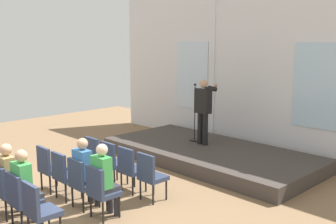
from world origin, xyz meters
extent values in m
plane|color=#846647|center=(0.00, 0.00, 0.00)|extent=(16.90, 16.90, 0.00)
cube|color=silver|center=(0.00, 6.50, 2.28)|extent=(10.08, 0.10, 4.56)
cube|color=silver|center=(-2.02, 6.44, 1.94)|extent=(1.27, 0.04, 2.04)
cube|color=silver|center=(-1.23, 6.45, 2.28)|extent=(0.20, 0.08, 4.56)
cube|color=silver|center=(2.02, 6.44, 1.94)|extent=(1.27, 0.04, 2.04)
cube|color=#3F3833|center=(0.00, 4.90, 0.17)|extent=(5.45, 2.60, 0.33)
cylinder|color=black|center=(-0.44, 5.04, 0.75)|extent=(0.14, 0.14, 0.83)
cylinder|color=black|center=(-0.26, 5.04, 0.75)|extent=(0.14, 0.14, 0.83)
cube|color=black|center=(-0.35, 5.04, 1.47)|extent=(0.42, 0.22, 0.62)
cube|color=maroon|center=(-0.35, 5.15, 1.55)|extent=(0.06, 0.01, 0.37)
sphere|color=tan|center=(-0.35, 5.05, 1.92)|extent=(0.21, 0.21, 0.21)
cylinder|color=black|center=(-0.59, 5.12, 1.57)|extent=(0.09, 0.28, 0.45)
cylinder|color=black|center=(-0.21, 5.17, 1.78)|extent=(0.15, 0.36, 0.15)
cylinder|color=black|center=(-0.26, 5.30, 1.80)|extent=(0.11, 0.34, 0.15)
sphere|color=tan|center=(-0.37, 5.56, 1.84)|extent=(0.10, 0.10, 0.10)
cylinder|color=black|center=(-0.77, 5.18, 0.35)|extent=(0.28, 0.28, 0.03)
cylinder|color=black|center=(-0.77, 5.18, 1.09)|extent=(0.02, 0.02, 1.45)
sphere|color=#262626|center=(-0.77, 5.18, 1.85)|extent=(0.07, 0.07, 0.07)
cylinder|color=black|center=(-0.71, 2.34, 0.20)|extent=(0.04, 0.04, 0.40)
cylinder|color=black|center=(-1.07, 2.34, 0.20)|extent=(0.04, 0.04, 0.40)
cylinder|color=black|center=(-0.71, 2.00, 0.20)|extent=(0.04, 0.04, 0.40)
cylinder|color=black|center=(-1.07, 2.00, 0.20)|extent=(0.04, 0.04, 0.40)
cube|color=#2D3851|center=(-0.89, 2.17, 0.44)|extent=(0.46, 0.44, 0.08)
cube|color=#2D3851|center=(-0.89, 1.98, 0.71)|extent=(0.46, 0.06, 0.46)
cylinder|color=black|center=(-0.12, 2.34, 0.20)|extent=(0.04, 0.04, 0.40)
cylinder|color=black|center=(-0.48, 2.34, 0.20)|extent=(0.04, 0.04, 0.40)
cylinder|color=black|center=(-0.12, 2.00, 0.20)|extent=(0.04, 0.04, 0.40)
cylinder|color=black|center=(-0.48, 2.00, 0.20)|extent=(0.04, 0.04, 0.40)
cube|color=#2D3851|center=(-0.30, 2.17, 0.44)|extent=(0.46, 0.44, 0.08)
cube|color=#2D3851|center=(-0.30, 1.98, 0.71)|extent=(0.46, 0.06, 0.46)
cylinder|color=black|center=(0.48, 2.34, 0.20)|extent=(0.04, 0.04, 0.40)
cylinder|color=black|center=(0.12, 2.34, 0.20)|extent=(0.04, 0.04, 0.40)
cylinder|color=black|center=(0.48, 2.00, 0.20)|extent=(0.04, 0.04, 0.40)
cylinder|color=black|center=(0.12, 2.00, 0.20)|extent=(0.04, 0.04, 0.40)
cube|color=#2D3851|center=(0.30, 2.17, 0.44)|extent=(0.46, 0.44, 0.08)
cube|color=#2D3851|center=(0.30, 1.98, 0.71)|extent=(0.46, 0.06, 0.46)
cylinder|color=black|center=(1.07, 2.34, 0.20)|extent=(0.04, 0.04, 0.40)
cylinder|color=black|center=(0.71, 2.34, 0.20)|extent=(0.04, 0.04, 0.40)
cylinder|color=black|center=(1.07, 2.00, 0.20)|extent=(0.04, 0.04, 0.40)
cylinder|color=black|center=(0.71, 2.00, 0.20)|extent=(0.04, 0.04, 0.40)
cube|color=#2D3851|center=(0.89, 2.17, 0.44)|extent=(0.46, 0.44, 0.08)
cube|color=#2D3851|center=(0.89, 1.98, 0.71)|extent=(0.46, 0.06, 0.46)
cylinder|color=black|center=(-0.71, 1.22, 0.20)|extent=(0.04, 0.04, 0.40)
cylinder|color=black|center=(-1.07, 1.22, 0.20)|extent=(0.04, 0.04, 0.40)
cylinder|color=black|center=(-0.71, 0.88, 0.20)|extent=(0.04, 0.04, 0.40)
cylinder|color=black|center=(-1.07, 0.88, 0.20)|extent=(0.04, 0.04, 0.40)
cube|color=#2D3851|center=(-0.89, 1.05, 0.44)|extent=(0.46, 0.44, 0.08)
cube|color=#2D3851|center=(-0.89, 0.86, 0.71)|extent=(0.46, 0.06, 0.46)
cylinder|color=black|center=(-0.12, 1.22, 0.20)|extent=(0.04, 0.04, 0.40)
cylinder|color=black|center=(-0.48, 1.22, 0.20)|extent=(0.04, 0.04, 0.40)
cylinder|color=black|center=(-0.12, 0.88, 0.20)|extent=(0.04, 0.04, 0.40)
cylinder|color=black|center=(-0.48, 0.88, 0.20)|extent=(0.04, 0.04, 0.40)
cube|color=#2D3851|center=(-0.30, 1.05, 0.44)|extent=(0.46, 0.44, 0.08)
cube|color=#2D3851|center=(-0.30, 0.86, 0.71)|extent=(0.46, 0.06, 0.46)
cylinder|color=black|center=(0.48, 1.22, 0.20)|extent=(0.04, 0.04, 0.40)
cylinder|color=black|center=(0.12, 1.22, 0.20)|extent=(0.04, 0.04, 0.40)
cylinder|color=black|center=(0.48, 0.88, 0.20)|extent=(0.04, 0.04, 0.40)
cylinder|color=black|center=(0.12, 0.88, 0.20)|extent=(0.04, 0.04, 0.40)
cube|color=#2D3851|center=(0.30, 1.05, 0.44)|extent=(0.46, 0.44, 0.08)
cube|color=#2D3851|center=(0.30, 0.86, 0.71)|extent=(0.46, 0.06, 0.46)
cylinder|color=#2D2D33|center=(0.21, 1.23, 0.22)|extent=(0.10, 0.10, 0.44)
cylinder|color=#2D2D33|center=(0.39, 1.23, 0.22)|extent=(0.10, 0.10, 0.44)
cube|color=#2D2D33|center=(0.30, 1.11, 0.50)|extent=(0.34, 0.36, 0.12)
cube|color=#3366A5|center=(0.30, 1.00, 0.83)|extent=(0.36, 0.20, 0.54)
sphere|color=tan|center=(0.30, 1.02, 1.21)|extent=(0.20, 0.20, 0.20)
cylinder|color=black|center=(1.07, 1.22, 0.20)|extent=(0.04, 0.04, 0.40)
cylinder|color=black|center=(0.71, 1.22, 0.20)|extent=(0.04, 0.04, 0.40)
cylinder|color=black|center=(1.07, 0.88, 0.20)|extent=(0.04, 0.04, 0.40)
cylinder|color=black|center=(0.71, 0.88, 0.20)|extent=(0.04, 0.04, 0.40)
cube|color=#2D3851|center=(0.89, 1.05, 0.44)|extent=(0.46, 0.44, 0.08)
cube|color=#2D3851|center=(0.89, 0.86, 0.71)|extent=(0.46, 0.06, 0.46)
cylinder|color=#2D2D33|center=(0.80, 1.23, 0.22)|extent=(0.10, 0.10, 0.44)
cylinder|color=#2D2D33|center=(0.98, 1.23, 0.22)|extent=(0.10, 0.10, 0.44)
cube|color=#2D2D33|center=(0.89, 1.11, 0.50)|extent=(0.34, 0.36, 0.12)
cube|color=green|center=(0.89, 1.00, 0.83)|extent=(0.36, 0.20, 0.54)
sphere|color=beige|center=(0.89, 1.02, 1.21)|extent=(0.20, 0.20, 0.20)
cylinder|color=black|center=(-0.71, 0.09, 0.20)|extent=(0.04, 0.04, 0.40)
cylinder|color=black|center=(-1.07, 0.09, 0.20)|extent=(0.04, 0.04, 0.40)
cylinder|color=black|center=(-0.12, 0.09, 0.20)|extent=(0.04, 0.04, 0.40)
cylinder|color=black|center=(-0.48, 0.09, 0.20)|extent=(0.04, 0.04, 0.40)
cylinder|color=black|center=(-0.12, -0.25, 0.20)|extent=(0.04, 0.04, 0.40)
cube|color=#2D3851|center=(-0.30, -0.08, 0.44)|extent=(0.46, 0.44, 0.08)
cylinder|color=#2D2D33|center=(-0.39, 0.10, 0.22)|extent=(0.10, 0.10, 0.44)
cylinder|color=#2D2D33|center=(-0.21, 0.10, 0.22)|extent=(0.10, 0.10, 0.44)
cube|color=#2D2D33|center=(-0.30, -0.02, 0.50)|extent=(0.34, 0.36, 0.12)
cube|color=#997F4C|center=(-0.30, -0.13, 0.82)|extent=(0.36, 0.20, 0.53)
sphere|color=tan|center=(-0.30, -0.11, 1.20)|extent=(0.20, 0.20, 0.20)
cylinder|color=black|center=(0.48, 0.09, 0.20)|extent=(0.04, 0.04, 0.40)
cylinder|color=black|center=(0.12, 0.09, 0.20)|extent=(0.04, 0.04, 0.40)
cylinder|color=black|center=(0.48, -0.25, 0.20)|extent=(0.04, 0.04, 0.40)
cylinder|color=black|center=(0.12, -0.25, 0.20)|extent=(0.04, 0.04, 0.40)
cube|color=#2D3851|center=(0.30, -0.08, 0.44)|extent=(0.46, 0.44, 0.08)
cube|color=#2D3851|center=(0.30, -0.27, 0.71)|extent=(0.46, 0.06, 0.46)
cylinder|color=#2D2D33|center=(0.21, 0.10, 0.22)|extent=(0.10, 0.10, 0.44)
cylinder|color=#2D2D33|center=(0.39, 0.10, 0.22)|extent=(0.10, 0.10, 0.44)
cube|color=#2D2D33|center=(0.30, -0.02, 0.50)|extent=(0.34, 0.36, 0.12)
cube|color=green|center=(0.30, -0.13, 0.83)|extent=(0.36, 0.20, 0.54)
sphere|color=tan|center=(0.30, -0.11, 1.21)|extent=(0.20, 0.20, 0.20)
cylinder|color=black|center=(0.71, 0.09, 0.20)|extent=(0.04, 0.04, 0.40)
cube|color=#2D3851|center=(0.89, -0.08, 0.44)|extent=(0.46, 0.44, 0.08)
cube|color=#2D3851|center=(0.89, -0.27, 0.71)|extent=(0.46, 0.06, 0.46)
camera|label=1|loc=(6.33, -2.75, 3.02)|focal=43.15mm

